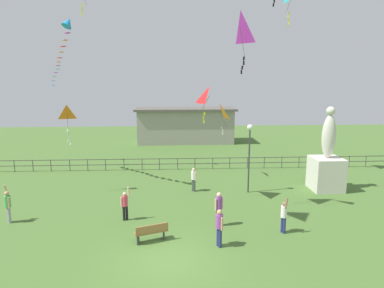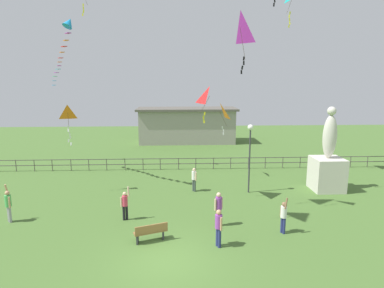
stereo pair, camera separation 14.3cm
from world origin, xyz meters
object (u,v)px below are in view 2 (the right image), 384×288
at_px(person_3, 194,178).
at_px(park_bench, 151,232).
at_px(lamppost, 250,144).
at_px(person_0, 284,215).
at_px(statue_monument, 327,166).
at_px(person_1, 219,207).
at_px(person_4, 125,203).
at_px(kite_7, 68,115).
at_px(person_2, 219,226).
at_px(streamer_kite, 67,31).
at_px(person_5, 8,204).
at_px(kite_4, 220,112).
at_px(kite_2, 240,29).
at_px(kite_3, 209,97).

bearing_deg(person_3, park_bench, -108.58).
relative_size(lamppost, park_bench, 2.86).
bearing_deg(person_0, statue_monument, 52.00).
xyz_separation_m(statue_monument, person_1, (-7.80, -5.24, -0.63)).
xyz_separation_m(lamppost, park_bench, (-5.81, -6.47, -2.75)).
distance_m(person_3, person_4, 5.82).
height_order(lamppost, kite_7, kite_7).
relative_size(person_2, person_3, 1.09).
distance_m(person_0, streamer_kite, 16.35).
xyz_separation_m(statue_monument, person_5, (-18.41, -4.28, -0.65)).
xyz_separation_m(park_bench, kite_4, (4.31, 9.88, 4.40)).
height_order(person_4, person_5, person_5).
relative_size(statue_monument, streamer_kite, 0.93).
distance_m(lamppost, person_1, 6.01).
bearing_deg(kite_2, person_3, 115.70).
bearing_deg(kite_2, streamer_kite, 153.52).
distance_m(statue_monument, kite_7, 16.81).
height_order(person_4, kite_4, kite_4).
bearing_deg(kite_4, person_4, -128.09).
bearing_deg(person_0, park_bench, -174.84).
distance_m(person_2, person_5, 10.80).
height_order(person_1, person_4, person_4).
relative_size(person_0, streamer_kite, 0.31).
bearing_deg(lamppost, statue_monument, 3.14).
bearing_deg(kite_7, kite_4, 18.26).
bearing_deg(person_4, person_2, -34.54).
relative_size(park_bench, person_5, 0.79).
xyz_separation_m(statue_monument, person_2, (-8.06, -7.37, -0.65)).
distance_m(person_0, kite_2, 9.13).
bearing_deg(streamer_kite, person_5, -111.31).
xyz_separation_m(statue_monument, kite_2, (-6.73, -4.04, 7.96)).
xyz_separation_m(person_2, kite_4, (1.34, 10.49, 3.88)).
height_order(person_5, kite_2, kite_2).
height_order(person_2, kite_4, kite_4).
xyz_separation_m(lamppost, kite_7, (-11.22, 0.20, 1.85)).
distance_m(person_4, kite_7, 7.10).
height_order(kite_3, kite_4, kite_3).
bearing_deg(person_2, kite_3, 88.86).
height_order(statue_monument, person_4, statue_monument).
bearing_deg(streamer_kite, kite_7, -90.98).
xyz_separation_m(person_0, kite_7, (-11.61, 6.11, 4.15)).
bearing_deg(person_5, kite_4, 32.32).
xyz_separation_m(park_bench, kite_7, (-5.41, 6.67, 4.60)).
bearing_deg(kite_3, kite_2, -63.52).
xyz_separation_m(person_3, person_5, (-9.69, -4.39, 0.08)).
height_order(statue_monument, park_bench, statue_monument).
bearing_deg(statue_monument, kite_2, -148.99).
height_order(statue_monument, kite_4, statue_monument).
bearing_deg(streamer_kite, person_2, -44.29).
xyz_separation_m(person_5, kite_2, (11.69, 0.23, 8.61)).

